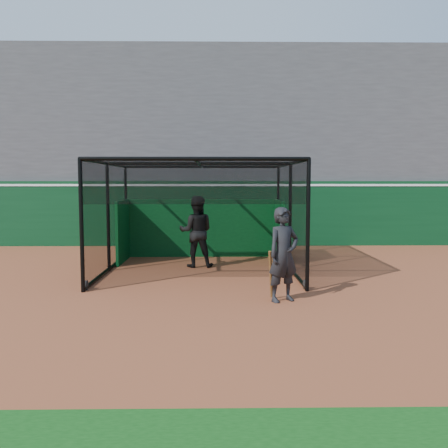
{
  "coord_description": "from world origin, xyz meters",
  "views": [
    {
      "loc": [
        0.88,
        -9.93,
        2.44
      ],
      "look_at": [
        1.06,
        2.0,
        1.4
      ],
      "focal_mm": 38.0,
      "sensor_mm": 36.0,
      "label": 1
    }
  ],
  "objects": [
    {
      "name": "outfield_wall",
      "position": [
        0.0,
        8.5,
        1.29
      ],
      "size": [
        50.0,
        0.5,
        2.5
      ],
      "color": "#0A3819",
      "rests_on": "ground"
    },
    {
      "name": "grandstand",
      "position": [
        0.0,
        12.27,
        4.48
      ],
      "size": [
        50.0,
        7.85,
        8.95
      ],
      "color": "#4C4C4F",
      "rests_on": "ground"
    },
    {
      "name": "batting_cage",
      "position": [
        0.4,
        3.15,
        1.48
      ],
      "size": [
        5.12,
        5.26,
        2.97
      ],
      "color": "black",
      "rests_on": "ground"
    },
    {
      "name": "ground",
      "position": [
        0.0,
        0.0,
        0.0
      ],
      "size": [
        120.0,
        120.0,
        0.0
      ],
      "primitive_type": "plane",
      "color": "#964C2B",
      "rests_on": "ground"
    },
    {
      "name": "on_deck_player",
      "position": [
        2.24,
        -0.33,
        0.97
      ],
      "size": [
        0.85,
        0.75,
        1.95
      ],
      "color": "black",
      "rests_on": "ground"
    },
    {
      "name": "batter",
      "position": [
        0.28,
        3.72,
        1.03
      ],
      "size": [
        1.0,
        0.78,
        2.06
      ],
      "primitive_type": "imported",
      "rotation": [
        0.0,
        0.0,
        3.14
      ],
      "color": "black",
      "rests_on": "ground"
    }
  ]
}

